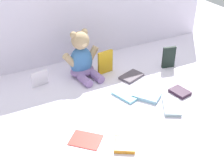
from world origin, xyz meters
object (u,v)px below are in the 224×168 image
object	(u,v)px
book_case_3	(105,62)
book_case_8	(169,57)
book_case_1	(131,76)
book_case_0	(86,140)
book_case_7	(172,107)
book_case_9	(40,79)
book_case_5	(126,95)
teddy_bear	(82,60)
book_case_4	(147,96)
book_case_2	(125,144)
book_case_6	(180,92)

from	to	relation	value
book_case_3	book_case_8	distance (m)	0.38
book_case_1	book_case_3	bearing A→B (deg)	21.65
book_case_0	book_case_7	xyz separation A→B (m)	(0.46, 0.01, 0.00)
book_case_9	book_case_8	bearing A→B (deg)	-22.25
book_case_8	book_case_5	bearing A→B (deg)	-145.43
teddy_bear	book_case_4	world-z (taller)	teddy_bear
book_case_5	book_case_8	bearing A→B (deg)	-175.94
book_case_0	book_case_7	bearing A→B (deg)	-45.06
book_case_2	book_case_4	distance (m)	0.38
book_case_0	book_case_4	xyz separation A→B (m)	(0.41, 0.15, 0.01)
teddy_bear	book_case_7	world-z (taller)	teddy_bear
book_case_0	book_case_6	xyz separation A→B (m)	(0.58, 0.10, 0.01)
book_case_2	book_case_9	world-z (taller)	book_case_9
book_case_3	book_case_4	distance (m)	0.34
teddy_bear	book_case_3	world-z (taller)	teddy_bear
teddy_bear	book_case_9	world-z (taller)	teddy_bear
book_case_9	book_case_2	bearing A→B (deg)	-84.57
book_case_2	book_case_3	world-z (taller)	book_case_3
book_case_5	book_case_6	world-z (taller)	book_case_6
book_case_0	book_case_4	size ratio (longest dim) A/B	0.99
book_case_2	book_case_7	bearing A→B (deg)	49.92
book_case_0	book_case_4	bearing A→B (deg)	-26.08
book_case_6	book_case_2	bearing A→B (deg)	-165.52
teddy_bear	book_case_9	xyz separation A→B (m)	(-0.25, 0.00, -0.06)
book_case_1	book_case_3	size ratio (longest dim) A/B	0.96
book_case_4	book_case_8	size ratio (longest dim) A/B	0.98
teddy_bear	book_case_1	distance (m)	0.30
book_case_2	book_case_4	bearing A→B (deg)	73.31
book_case_0	book_case_6	distance (m)	0.59
book_case_0	book_case_9	xyz separation A→B (m)	(-0.05, 0.51, 0.04)
book_case_1	book_case_7	xyz separation A→B (m)	(0.02, -0.35, 0.00)
book_case_3	book_case_5	bearing A→B (deg)	-100.29
book_case_8	book_case_9	distance (m)	0.76
book_case_3	book_case_6	world-z (taller)	book_case_3
teddy_bear	book_case_4	xyz separation A→B (m)	(0.21, -0.36, -0.09)
teddy_bear	book_case_4	bearing A→B (deg)	-67.61
book_case_3	book_case_4	size ratio (longest dim) A/B	1.05
book_case_2	book_case_9	distance (m)	0.64
book_case_9	book_case_4	bearing A→B (deg)	-49.10
book_case_4	book_case_7	xyz separation A→B (m)	(0.05, -0.14, -0.00)
book_case_0	book_case_8	bearing A→B (deg)	-18.97
teddy_bear	book_case_6	bearing A→B (deg)	-54.76
book_case_0	book_case_9	distance (m)	0.52
book_case_4	book_case_5	distance (m)	0.11
teddy_bear	book_case_7	distance (m)	0.57
book_case_8	teddy_bear	bearing A→B (deg)	176.27
book_case_1	book_case_3	world-z (taller)	book_case_3
book_case_3	book_case_9	xyz separation A→B (m)	(-0.38, 0.03, -0.02)
book_case_0	book_case_2	xyz separation A→B (m)	(0.13, -0.11, 0.01)
book_case_3	book_case_9	world-z (taller)	book_case_3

